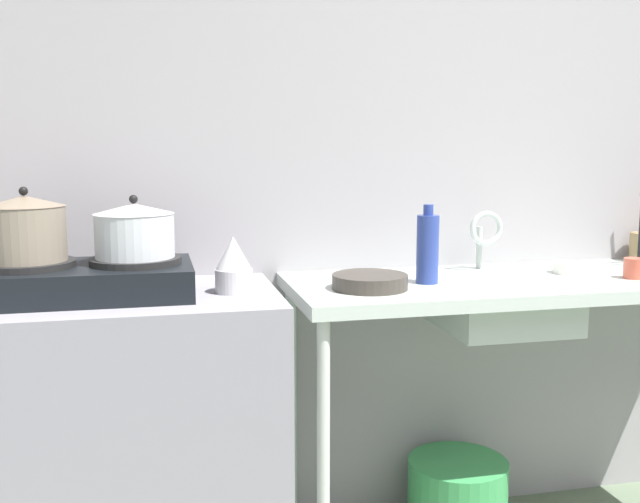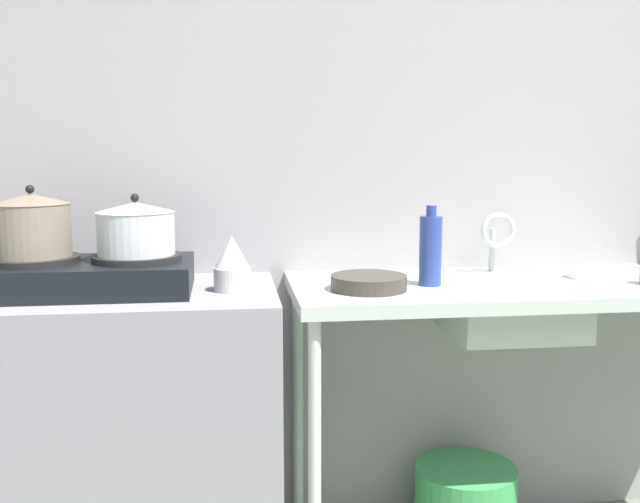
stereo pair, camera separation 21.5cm
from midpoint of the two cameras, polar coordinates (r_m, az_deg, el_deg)
The scene contains 12 objects.
wall_back at distance 2.78m, azimuth 22.31°, elevation 8.96°, with size 5.53×0.10×2.74m, color #989698.
counter_concrete at distance 2.29m, azimuth -16.26°, elevation -14.12°, with size 1.21×0.54×0.89m, color gray.
counter_sink at distance 2.42m, azimuth 19.95°, elevation -3.82°, with size 1.61×0.54×0.89m.
stove at distance 2.15m, azimuth -15.06°, elevation -1.80°, with size 0.59×0.34×0.11m.
pot_on_left_burner at distance 2.15m, azimuth -18.94°, elevation 1.96°, with size 0.21×0.21×0.20m.
pot_on_right_burner at distance 2.11m, azimuth -11.38°, elevation 1.78°, with size 0.22×0.22×0.17m.
percolator at distance 2.10m, azimuth -3.98°, elevation -0.98°, with size 0.11×0.11×0.16m.
sink_basin at distance 2.35m, azimuth 17.10°, elevation -4.23°, with size 0.38×0.36×0.15m, color #B4C1B7.
faucet at distance 2.47m, azimuth 16.09°, elevation 1.30°, with size 0.12×0.07×0.20m.
frying_pan at distance 2.13m, azimuth 6.72°, elevation -2.44°, with size 0.22×0.22×0.04m, color #3A352E.
small_bowl_on_drainboard at distance 2.49m, azimuth 22.31°, elevation -1.53°, with size 0.11×0.11×0.04m, color white.
bottle_by_sink at distance 2.22m, azimuth 11.39°, elevation 0.11°, with size 0.07×0.07×0.24m.
Camera 2 is at (-1.25, -0.58, 1.31)m, focal length 41.03 mm.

